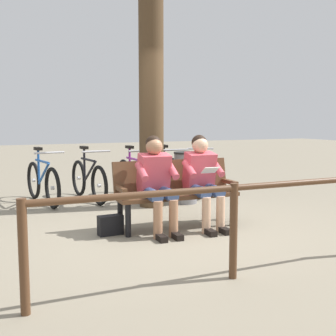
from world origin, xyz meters
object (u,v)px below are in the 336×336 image
(person_reading, at_px, (203,177))
(bicycle_black, at_px, (42,182))
(litter_bin, at_px, (186,177))
(bicycle_silver, at_px, (88,180))
(tree_trunk, at_px, (151,85))
(bench, at_px, (175,188))
(bicycle_red, at_px, (167,177))
(handbag, at_px, (110,225))
(bicycle_blue, at_px, (133,179))
(person_companion, at_px, (157,179))
(bicycle_purple, at_px, (197,174))

(person_reading, distance_m, bicycle_black, 3.00)
(litter_bin, xyz_separation_m, bicycle_silver, (1.44, -0.90, -0.07))
(tree_trunk, height_order, bicycle_silver, tree_trunk)
(bench, relative_size, tree_trunk, 0.41)
(person_reading, height_order, tree_trunk, tree_trunk)
(litter_bin, distance_m, bicycle_black, 2.40)
(person_reading, bearing_deg, bicycle_red, -100.72)
(bench, height_order, bicycle_red, bicycle_red)
(bench, bearing_deg, handbag, 5.17)
(bench, height_order, bicycle_blue, bicycle_blue)
(person_companion, bearing_deg, bicycle_blue, -100.49)
(person_reading, distance_m, bicycle_red, 2.29)
(person_companion, relative_size, bicycle_silver, 0.72)
(bench, xyz_separation_m, bicycle_black, (1.37, -2.29, -0.15))
(bicycle_purple, bearing_deg, person_companion, -17.07)
(person_reading, xyz_separation_m, person_companion, (0.64, -0.02, -0.00))
(bicycle_blue, bearing_deg, bench, -5.60)
(bicycle_purple, bearing_deg, bicycle_red, -62.43)
(person_companion, bearing_deg, bench, -152.82)
(bicycle_red, bearing_deg, bicycle_black, -92.19)
(bicycle_black, bearing_deg, person_companion, 13.75)
(tree_trunk, height_order, bicycle_red, tree_trunk)
(person_companion, bearing_deg, bicycle_red, -115.47)
(handbag, bearing_deg, person_companion, 170.03)
(person_reading, relative_size, bicycle_red, 0.71)
(handbag, xyz_separation_m, bicycle_blue, (-1.05, -2.11, 0.24))
(person_reading, distance_m, bicycle_purple, 2.58)
(tree_trunk, xyz_separation_m, litter_bin, (-0.62, -0.00, -1.51))
(person_companion, distance_m, bicycle_purple, 2.91)
(bench, relative_size, person_reading, 1.34)
(litter_bin, distance_m, bicycle_red, 0.70)
(bicycle_purple, distance_m, bicycle_red, 0.66)
(bicycle_blue, distance_m, bicycle_black, 1.54)
(tree_trunk, bearing_deg, person_companion, 70.27)
(bicycle_blue, relative_size, bicycle_silver, 1.00)
(bench, distance_m, bicycle_black, 2.67)
(litter_bin, xyz_separation_m, bicycle_purple, (-0.63, -0.77, -0.07))
(person_reading, xyz_separation_m, bicycle_silver, (0.92, -2.42, -0.31))
(bicycle_silver, relative_size, bicycle_black, 1.01)
(person_companion, distance_m, bicycle_blue, 2.28)
(handbag, distance_m, tree_trunk, 2.55)
(person_companion, height_order, bicycle_red, person_companion)
(bicycle_silver, bearing_deg, bicycle_red, 75.55)
(bench, height_order, litter_bin, bench)
(bench, height_order, bicycle_black, bicycle_black)
(litter_bin, xyz_separation_m, bicycle_black, (2.20, -0.94, -0.07))
(litter_bin, bearing_deg, bicycle_red, -88.02)
(bench, distance_m, person_reading, 0.39)
(person_reading, relative_size, person_companion, 1.00)
(litter_bin, distance_m, bicycle_blue, 0.98)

